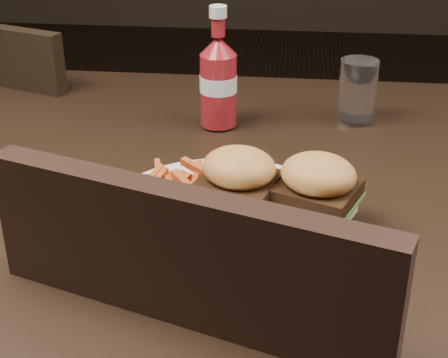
# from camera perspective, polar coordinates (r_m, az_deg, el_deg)

# --- Properties ---
(dining_table) EXTENTS (1.20, 0.80, 0.04)m
(dining_table) POSITION_cam_1_polar(r_m,az_deg,el_deg) (0.95, 1.22, -0.50)
(dining_table) COLOR black
(dining_table) RESTS_ON ground
(chair_far) EXTENTS (0.51, 0.51, 0.04)m
(chair_far) POSITION_cam_1_polar(r_m,az_deg,el_deg) (1.62, -13.55, -0.76)
(chair_far) COLOR black
(chair_far) RESTS_ON ground
(plate) EXTENTS (0.30, 0.30, 0.01)m
(plate) POSITION_cam_1_polar(r_m,az_deg,el_deg) (0.83, -0.07, -3.06)
(plate) COLOR white
(plate) RESTS_ON dining_table
(sandwich_half_a) EXTENTS (0.10, 0.10, 0.02)m
(sandwich_half_a) POSITION_cam_1_polar(r_m,az_deg,el_deg) (0.83, 1.22, -1.94)
(sandwich_half_a) COLOR beige
(sandwich_half_a) RESTS_ON plate
(sandwich_half_b) EXTENTS (0.10, 0.10, 0.02)m
(sandwich_half_b) POSITION_cam_1_polar(r_m,az_deg,el_deg) (0.82, 7.65, -2.53)
(sandwich_half_b) COLOR beige
(sandwich_half_b) RESTS_ON plate
(fries_pile) EXTENTS (0.14, 0.14, 0.05)m
(fries_pile) POSITION_cam_1_polar(r_m,az_deg,el_deg) (0.83, -4.14, -1.15)
(fries_pile) COLOR #AD4E19
(fries_pile) RESTS_ON plate
(ketchup_bottle) EXTENTS (0.07, 0.07, 0.11)m
(ketchup_bottle) POSITION_cam_1_polar(r_m,az_deg,el_deg) (1.07, -0.47, 7.40)
(ketchup_bottle) COLOR maroon
(ketchup_bottle) RESTS_ON dining_table
(tumbler) EXTENTS (0.07, 0.07, 0.09)m
(tumbler) POSITION_cam_1_polar(r_m,az_deg,el_deg) (1.11, 11.06, 7.35)
(tumbler) COLOR white
(tumbler) RESTS_ON dining_table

